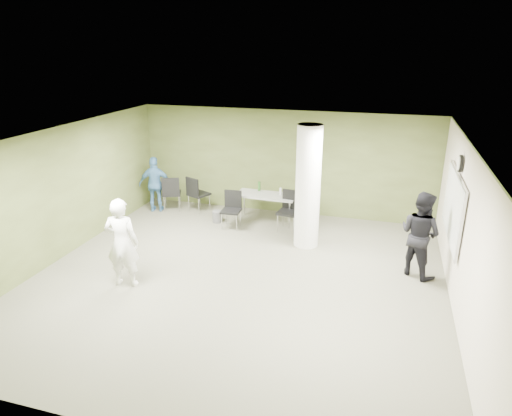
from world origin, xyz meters
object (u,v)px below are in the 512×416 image
(chair_back_left, at_px, (171,191))
(man_black, at_px, (420,234))
(folding_table, at_px, (266,196))
(woman_white, at_px, (122,243))
(man_blue, at_px, (156,184))

(chair_back_left, relative_size, man_black, 0.57)
(folding_table, height_order, woman_white, woman_white)
(man_black, distance_m, man_blue, 7.05)
(woman_white, bearing_deg, folding_table, -123.64)
(folding_table, distance_m, man_blue, 3.13)
(folding_table, height_order, chair_back_left, folding_table)
(folding_table, distance_m, man_black, 4.17)
(man_black, bearing_deg, woman_white, 57.85)
(chair_back_left, xyz_separation_m, man_black, (6.40, -1.99, 0.30))
(folding_table, xyz_separation_m, chair_back_left, (-2.72, 0.03, -0.11))
(chair_back_left, relative_size, woman_white, 0.56)
(folding_table, xyz_separation_m, man_blue, (-3.13, -0.08, 0.08))
(chair_back_left, bearing_deg, woman_white, 81.47)
(chair_back_left, relative_size, man_blue, 0.64)
(chair_back_left, bearing_deg, folding_table, 157.02)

